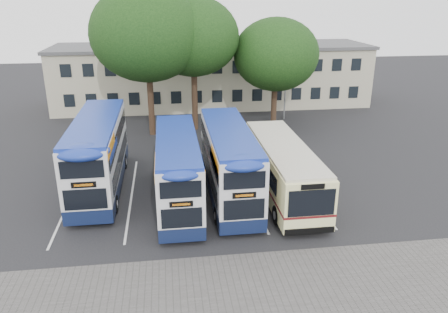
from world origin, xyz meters
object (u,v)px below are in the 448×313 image
tree_left (147,33)px  bus_dd_left (98,151)px  lamp_post (287,65)px  bus_dd_mid (178,167)px  tree_right (276,55)px  bus_dd_right (229,160)px  tree_mid (193,37)px  bus_single (283,166)px

tree_left → bus_dd_left: (-2.88, -10.48, -5.84)m
lamp_post → tree_left: size_ratio=0.75×
bus_dd_left → bus_dd_mid: size_ratio=1.11×
tree_left → tree_right: size_ratio=1.28×
tree_left → bus_dd_mid: (1.72, -13.20, -6.07)m
bus_dd_left → tree_right: bearing=40.8°
bus_dd_mid → bus_dd_right: bus_dd_right is taller
bus_dd_right → tree_left: bearing=110.2°
bus_dd_left → bus_dd_right: (7.54, -2.18, -0.13)m
tree_left → bus_dd_mid: tree_left is taller
bus_dd_right → lamp_post: bearing=64.4°
tree_right → bus_dd_mid: (-9.01, -14.47, -4.10)m
tree_mid → bus_dd_left: tree_mid is taller
bus_dd_mid → bus_dd_right: bearing=10.4°
lamp_post → bus_single: (-4.43, -15.88, -3.34)m
tree_right → tree_mid: bearing=-178.0°
bus_dd_mid → bus_single: bus_dd_mid is taller
tree_left → bus_dd_left: bearing=-105.4°
tree_mid → bus_dd_mid: 15.44m
lamp_post → bus_single: size_ratio=0.88×
bus_dd_mid → bus_dd_right: 2.99m
bus_dd_mid → bus_single: (6.08, 0.44, -0.41)m
bus_dd_left → bus_dd_right: bearing=-16.1°
tree_right → bus_single: tree_right is taller
lamp_post → tree_left: bearing=-165.6°
bus_dd_left → bus_dd_right: 7.85m
tree_right → bus_dd_right: 15.71m
tree_right → bus_dd_left: bearing=-139.2°
tree_left → bus_dd_right: bearing=-69.8°
lamp_post → bus_dd_right: lamp_post is taller
bus_single → tree_mid: bearing=106.6°
tree_right → bus_dd_mid: 17.53m
tree_left → bus_dd_right: 14.75m
bus_dd_mid → bus_single: bearing=4.2°
bus_dd_right → bus_single: bearing=-1.7°
bus_single → bus_dd_left: bearing=168.0°
bus_dd_mid → tree_right: bearing=58.1°
tree_right → bus_dd_mid: size_ratio=1.00×
bus_dd_mid → tree_mid: bearing=82.1°
bus_dd_right → bus_single: size_ratio=0.95×
lamp_post → bus_dd_left: bearing=-138.0°
tree_mid → bus_dd_left: (-6.56, -11.51, -5.45)m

